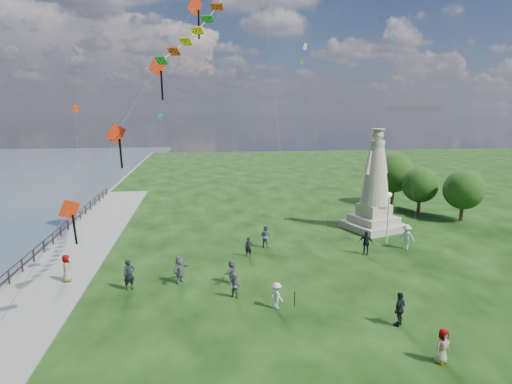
{
  "coord_description": "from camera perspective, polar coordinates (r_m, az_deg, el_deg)",
  "views": [
    {
      "loc": [
        -4.38,
        -18.45,
        10.69
      ],
      "look_at": [
        -1.0,
        8.0,
        5.5
      ],
      "focal_mm": 30.0,
      "sensor_mm": 36.0,
      "label": 1
    }
  ],
  "objects": [
    {
      "name": "tree_row",
      "position": [
        48.3,
        20.8,
        1.49
      ],
      "size": [
        7.56,
        11.95,
        5.87
      ],
      "color": "#382314",
      "rests_on": "ground"
    },
    {
      "name": "person_0",
      "position": [
        27.13,
        -16.55,
        -10.52
      ],
      "size": [
        0.82,
        0.73,
        1.89
      ],
      "primitive_type": "imported",
      "rotation": [
        0.0,
        0.0,
        0.5
      ],
      "color": "black",
      "rests_on": "ground"
    },
    {
      "name": "person_2",
      "position": [
        23.94,
        2.78,
        -13.61
      ],
      "size": [
        0.9,
        1.05,
        1.45
      ],
      "primitive_type": "imported",
      "rotation": [
        0.0,
        0.0,
        2.12
      ],
      "color": "silver",
      "rests_on": "ground"
    },
    {
      "name": "person_6",
      "position": [
        31.64,
        -1.0,
        -7.33
      ],
      "size": [
        0.63,
        0.54,
        1.46
      ],
      "primitive_type": "imported",
      "rotation": [
        0.0,
        0.0,
        -0.42
      ],
      "color": "black",
      "rests_on": "ground"
    },
    {
      "name": "person_3",
      "position": [
        23.23,
        18.62,
        -14.55
      ],
      "size": [
        1.14,
        1.08,
        1.78
      ],
      "primitive_type": "imported",
      "rotation": [
        0.0,
        0.0,
        3.85
      ],
      "color": "black",
      "rests_on": "ground"
    },
    {
      "name": "person_11",
      "position": [
        27.05,
        -3.28,
        -10.55
      ],
      "size": [
        1.18,
        1.52,
        1.51
      ],
      "primitive_type": "imported",
      "rotation": [
        0.0,
        0.0,
        4.24
      ],
      "color": "#595960",
      "rests_on": "ground"
    },
    {
      "name": "person_4",
      "position": [
        20.9,
        23.6,
        -18.31
      ],
      "size": [
        0.87,
        0.71,
        1.54
      ],
      "primitive_type": "imported",
      "rotation": [
        0.0,
        0.0,
        0.38
      ],
      "color": "#595960",
      "rests_on": "ground"
    },
    {
      "name": "person_9",
      "position": [
        33.07,
        14.43,
        -6.57
      ],
      "size": [
        1.17,
        1.05,
        1.8
      ],
      "primitive_type": "imported",
      "rotation": [
        0.0,
        0.0,
        -0.62
      ],
      "color": "black",
      "rests_on": "ground"
    },
    {
      "name": "lamppost",
      "position": [
        35.52,
        17.27,
        -1.9
      ],
      "size": [
        0.39,
        0.39,
        4.24
      ],
      "color": "silver",
      "rests_on": "ground"
    },
    {
      "name": "red_kite_train",
      "position": [
        23.21,
        -13.41,
        14.83
      ],
      "size": [
        11.39,
        9.35,
        19.99
      ],
      "color": "black",
      "rests_on": "ground"
    },
    {
      "name": "person_7",
      "position": [
        33.7,
        1.26,
        -5.89
      ],
      "size": [
        1.01,
        0.95,
        1.78
      ],
      "primitive_type": "imported",
      "rotation": [
        0.0,
        0.0,
        2.48
      ],
      "color": "#595960",
      "rests_on": "ground"
    },
    {
      "name": "waterfront",
      "position": [
        31.41,
        -27.46,
        -10.31
      ],
      "size": [
        200.0,
        200.0,
        1.51
      ],
      "color": "#364951",
      "rests_on": "ground"
    },
    {
      "name": "person_10",
      "position": [
        29.5,
        -23.92,
        -9.44
      ],
      "size": [
        0.6,
        0.89,
        1.71
      ],
      "primitive_type": "imported",
      "rotation": [
        0.0,
        0.0,
        1.68
      ],
      "color": "#595960",
      "rests_on": "ground"
    },
    {
      "name": "statue",
      "position": [
        39.44,
        15.56,
        -0.03
      ],
      "size": [
        5.66,
        5.66,
        9.02
      ],
      "rotation": [
        0.0,
        0.0,
        0.34
      ],
      "color": "tan",
      "rests_on": "ground"
    },
    {
      "name": "small_kites",
      "position": [
        42.52,
        2.44,
        17.45
      ],
      "size": [
        29.19,
        16.86,
        33.02
      ],
      "color": "#187192",
      "rests_on": "ground"
    },
    {
      "name": "person_8",
      "position": [
        35.24,
        19.42,
        -5.66
      ],
      "size": [
        1.36,
        1.28,
        1.92
      ],
      "primitive_type": "imported",
      "rotation": [
        0.0,
        0.0,
        -0.69
      ],
      "color": "silver",
      "rests_on": "ground"
    },
    {
      "name": "person_5",
      "position": [
        27.43,
        -10.13,
        -10.15
      ],
      "size": [
        1.43,
        1.73,
        1.73
      ],
      "primitive_type": "imported",
      "rotation": [
        0.0,
        0.0,
        1.02
      ],
      "color": "#595960",
      "rests_on": "ground"
    },
    {
      "name": "person_1",
      "position": [
        25.03,
        -2.83,
        -12.43
      ],
      "size": [
        0.84,
        0.75,
        1.47
      ],
      "primitive_type": "imported",
      "rotation": [
        0.0,
        0.0,
        -0.56
      ],
      "color": "#595960",
      "rests_on": "ground"
    }
  ]
}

